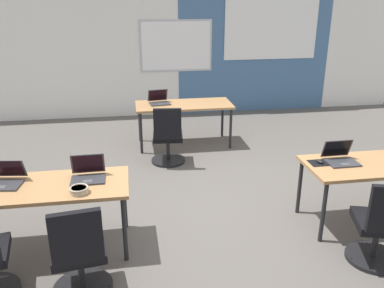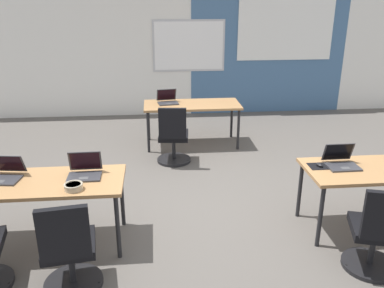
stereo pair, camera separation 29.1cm
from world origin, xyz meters
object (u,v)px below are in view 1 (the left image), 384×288
Objects in this scene: mouse_near_right_inner at (320,161)px; desk_near_left at (45,191)px; laptop_near_right_inner at (341,158)px; laptop_near_left_end at (5,179)px; desk_far_center at (184,107)px; laptop_far_left at (159,101)px; chair_near_left_inner at (80,259)px; snack_bowl at (79,190)px; chair_near_right_inner at (381,230)px; chair_far_left at (168,140)px; desk_near_right at (377,168)px; laptop_near_left_inner at (88,174)px.

desk_near_left is at bearing -178.10° from mouse_near_right_inner.
laptop_near_left_end is (-3.48, 0.01, -0.00)m from laptop_near_right_inner.
laptop_far_left is at bearing 167.58° from desk_far_center.
snack_bowl is at bearing -95.65° from chair_near_left_inner.
chair_near_right_inner reaches higher than desk_near_left.
laptop_near_right_inner is at bearing -66.25° from laptop_far_left.
chair_far_left is 5.18× the size of snack_bowl.
chair_near_right_inner is at bearing -69.01° from desk_far_center.
chair_near_right_inner is (0.25, -0.84, -0.36)m from mouse_near_right_inner.
chair_near_right_inner is 2.84m from snack_bowl.
snack_bowl is at bearing -176.12° from desk_near_right.
chair_far_left is (1.39, 2.01, -0.28)m from desk_near_left.
chair_far_left is at bearing 127.45° from mouse_near_right_inner.
laptop_near_left_end is (-3.24, 0.00, 0.03)m from mouse_near_right_inner.
desk_near_left is at bearing 61.01° from chair_far_left.
desk_near_left is 1.00× the size of desk_near_right.
desk_near_right is 0.42m from laptop_near_right_inner.
desk_near_right is 4.30× the size of laptop_far_left.
desk_near_left is 3.50m from desk_near_right.
laptop_far_left is 3.28m from laptop_near_left_end.
chair_near_right_inner is 2.47× the size of laptop_far_left.
chair_near_left_inner is 2.94m from chair_far_left.
mouse_near_right_inner is at bearing 178.22° from laptop_near_right_inner.
laptop_near_left_inner is 0.79m from laptop_near_left_end.
laptop_near_left_inner reaches higher than snack_bowl.
laptop_near_right_inner is at bearing 1.68° from desk_near_left.
desk_far_center is at bearing -119.22° from chair_near_left_inner.
chair_near_right_inner is at bearing -10.88° from snack_bowl.
laptop_far_left is 0.96m from chair_far_left.
chair_far_left reaches higher than desk_near_right.
chair_near_left_inner is at bearing -111.29° from desk_far_center.
desk_near_right is 3.30m from desk_far_center.
laptop_far_left is 1.00× the size of laptop_near_left_end.
chair_far_left is (0.99, 1.92, -0.39)m from laptop_near_left_inner.
mouse_near_right_inner is 0.12× the size of chair_far_left.
chair_near_left_inner is 2.66m from mouse_near_right_inner.
desk_far_center is at bearing -108.69° from chair_far_left.
chair_near_left_inner is 2.47× the size of laptop_far_left.
laptop_near_right_inner is 1.88× the size of snack_bowl.
desk_far_center is 4.79× the size of laptop_near_right_inner.
laptop_far_left reaches higher than desk_near_right.
desk_near_left is at bearing -179.13° from laptop_near_right_inner.
laptop_far_left is at bearing 70.41° from laptop_near_left_inner.
desk_far_center is 3.33m from snack_bowl.
desk_near_right is 9.01× the size of snack_bowl.
desk_near_left is 3.30m from desk_far_center.
laptop_far_left reaches higher than snack_bowl.
laptop_near_left_end reaches higher than chair_far_left.
desk_near_left is 1.74× the size of chair_far_left.
chair_near_left_inner is 3.78m from laptop_far_left.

